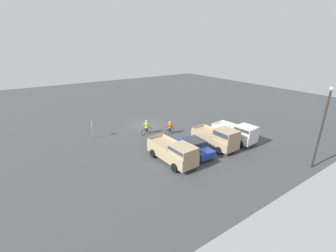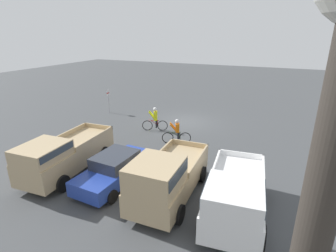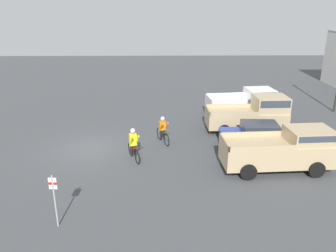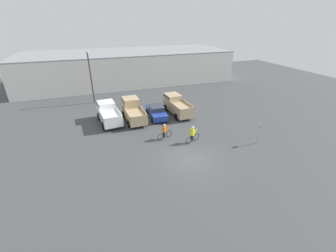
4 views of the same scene
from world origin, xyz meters
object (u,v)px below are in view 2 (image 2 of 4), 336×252
Objects in this scene: pickup_truck_1 at (166,177)px; cyclist_1 at (177,131)px; fire_lane_sign at (108,99)px; pickup_truck_2 at (64,154)px; cyclist_0 at (155,119)px; sedan_0 at (116,168)px; pickup_truck_0 at (235,195)px.

pickup_truck_1 is 6.29m from cyclist_1.
fire_lane_sign reaches higher than cyclist_1.
pickup_truck_2 is 2.57× the size of fire_lane_sign.
cyclist_0 is 6.24m from fire_lane_sign.
pickup_truck_2 is (2.78, 0.40, 0.38)m from sedan_0.
fire_lane_sign is at bearing -22.08° from cyclist_0.
pickup_truck_1 reaches higher than fire_lane_sign.
cyclist_0 reaches higher than sedan_0.
cyclist_1 is (-2.34, 1.56, -0.07)m from cyclist_0.
fire_lane_sign is (4.46, -9.87, 0.18)m from pickup_truck_2.
pickup_truck_0 is at bearing 132.99° from cyclist_0.
cyclist_0 is at bearing -78.35° from sedan_0.
sedan_0 is 11.93m from fire_lane_sign.
pickup_truck_0 is 8.41m from pickup_truck_2.
pickup_truck_0 is 7.72m from cyclist_1.
pickup_truck_0 reaches higher than sedan_0.
sedan_0 is 2.14× the size of fire_lane_sign.
pickup_truck_2 reaches higher than cyclist_1.
fire_lane_sign is (5.77, -2.34, 0.41)m from cyclist_0.
pickup_truck_1 is 2.95× the size of cyclist_0.
pickup_truck_2 is at bearing 114.30° from fire_lane_sign.
pickup_truck_2 is 3.10× the size of cyclist_1.
pickup_truck_1 is 5.59m from pickup_truck_2.
sedan_0 is at bearing -5.04° from pickup_truck_0.
cyclist_0 reaches higher than cyclist_1.
fire_lane_sign reaches higher than sedan_0.
pickup_truck_2 reaches higher than cyclist_0.
sedan_0 is 2.58× the size of cyclist_1.
pickup_truck_0 is 0.92× the size of pickup_truck_2.
fire_lane_sign is at bearing -25.71° from cyclist_1.
fire_lane_sign is at bearing -44.49° from pickup_truck_1.
pickup_truck_0 is 16.28m from fire_lane_sign.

